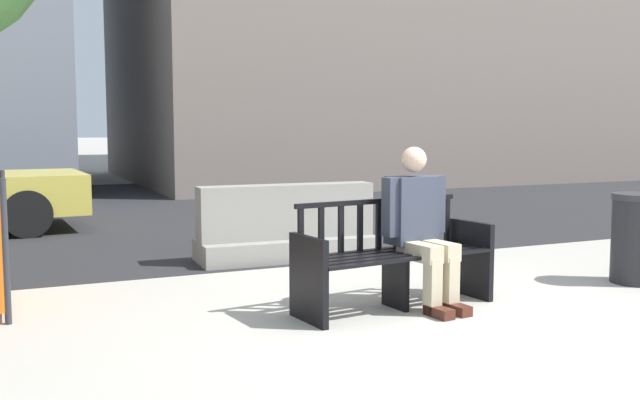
{
  "coord_description": "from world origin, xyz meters",
  "views": [
    {
      "loc": [
        -3.16,
        -4.23,
        1.48
      ],
      "look_at": [
        -0.25,
        2.23,
        0.75
      ],
      "focal_mm": 40.0,
      "sensor_mm": 36.0,
      "label": 1
    }
  ],
  "objects_px": {
    "trash_bin": "(637,238)",
    "street_bench": "(394,260)",
    "jersey_barrier_centre": "(287,229)",
    "seated_person": "(419,223)"
  },
  "relations": [
    {
      "from": "jersey_barrier_centre",
      "to": "trash_bin",
      "type": "height_order",
      "value": "trash_bin"
    },
    {
      "from": "seated_person",
      "to": "jersey_barrier_centre",
      "type": "relative_size",
      "value": 0.65
    },
    {
      "from": "seated_person",
      "to": "jersey_barrier_centre",
      "type": "height_order",
      "value": "seated_person"
    },
    {
      "from": "trash_bin",
      "to": "street_bench",
      "type": "bearing_deg",
      "value": 177.06
    },
    {
      "from": "jersey_barrier_centre",
      "to": "trash_bin",
      "type": "bearing_deg",
      "value": -44.17
    },
    {
      "from": "seated_person",
      "to": "trash_bin",
      "type": "distance_m",
      "value": 2.38
    },
    {
      "from": "jersey_barrier_centre",
      "to": "street_bench",
      "type": "bearing_deg",
      "value": -89.99
    },
    {
      "from": "street_bench",
      "to": "jersey_barrier_centre",
      "type": "relative_size",
      "value": 0.86
    },
    {
      "from": "street_bench",
      "to": "trash_bin",
      "type": "bearing_deg",
      "value": -2.94
    },
    {
      "from": "street_bench",
      "to": "seated_person",
      "type": "height_order",
      "value": "seated_person"
    }
  ]
}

